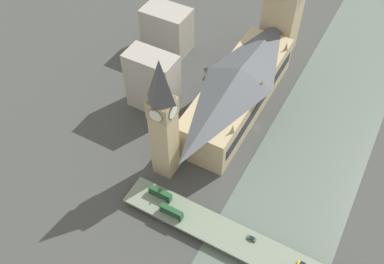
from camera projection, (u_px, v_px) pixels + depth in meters
The scene contains 12 objects.
ground_plane at pixel (258, 127), 234.72m from camera, with size 600.00×600.00×0.00m, color #424442.
river_water at pixel (315, 149), 224.33m from camera, with size 52.88×360.00×0.30m, color slate.
parliament_hall at pixel (238, 89), 233.51m from camera, with size 27.78×93.88×29.49m.
clock_tower at pixel (163, 119), 188.80m from camera, with size 11.20×11.20×70.38m.
victoria_tower at pixel (282, 14), 259.18m from camera, with size 19.80×19.80×57.60m.
road_bridge at pixel (265, 255), 182.83m from camera, with size 137.76×14.98×4.01m.
double_decker_bus_lead at pixel (171, 211), 192.70m from camera, with size 11.47×2.58×4.68m.
double_decker_bus_rear at pixel (160, 193), 199.10m from camera, with size 11.67×2.61×4.58m.
car_northbound_mid at pixel (302, 264), 178.44m from camera, with size 4.28×1.88×1.32m.
car_southbound_mid at pixel (252, 238), 186.12m from camera, with size 4.02×1.84×1.30m.
city_block_west at pixel (153, 82), 232.50m from camera, with size 27.69×14.89×35.81m.
city_block_center at pixel (167, 29), 269.57m from camera, with size 28.98×18.78×28.73m.
Camera 1 is at (-43.63, 153.65, 175.76)m, focal length 40.00 mm.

